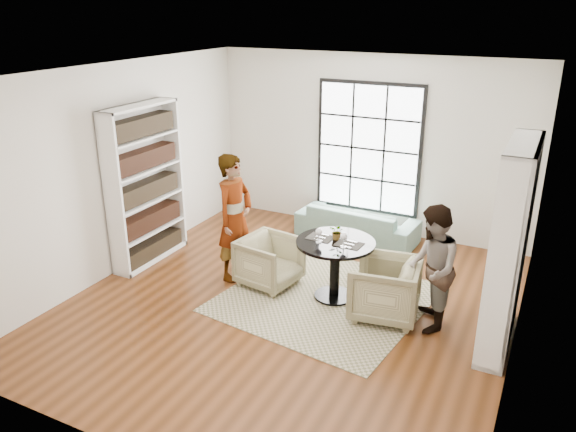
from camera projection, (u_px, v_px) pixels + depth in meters
The scene contains 16 objects.
ground at pixel (291, 303), 7.47m from camera, with size 6.00×6.00×0.00m, color brown.
room_shell at pixel (309, 202), 7.47m from camera, with size 6.00×6.01×6.00m.
rug at pixel (325, 298), 7.59m from camera, with size 2.50×2.50×0.01m, color tan.
pedestal_table at pixel (335, 257), 7.41m from camera, with size 1.04×1.04×0.83m.
sofa at pixel (357, 223), 9.40m from camera, with size 2.00×0.78×0.58m, color #779F8E.
armchair_left at pixel (270, 261), 7.86m from camera, with size 0.75×0.77×0.70m, color tan.
armchair_right at pixel (385, 289), 7.05m from camera, with size 0.82×0.84×0.77m, color tan.
person_left at pixel (235, 218), 7.89m from camera, with size 0.67×0.44×1.83m, color gray.
person_right at pixel (431, 269), 6.68m from camera, with size 0.76×0.59×1.57m, color gray.
placemat_left at pixel (321, 238), 7.43m from camera, with size 0.34×0.26×0.01m, color black.
placemat_right at pixel (349, 244), 7.23m from camera, with size 0.34×0.26×0.01m, color black.
cutlery_left at pixel (321, 237), 7.43m from camera, with size 0.14×0.22×0.01m, color silver, non-canonical shape.
cutlery_right at pixel (349, 244), 7.22m from camera, with size 0.14×0.22×0.01m, color silver, non-canonical shape.
wine_glass_left at pixel (319, 232), 7.24m from camera, with size 0.09×0.09×0.20m.
wine_glass_right at pixel (344, 237), 7.09m from camera, with size 0.09×0.09×0.20m.
flower_centerpiece at pixel (337, 232), 7.35m from camera, with size 0.19×0.17×0.21m, color gray.
Camera 1 is at (2.88, -5.89, 3.76)m, focal length 35.00 mm.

